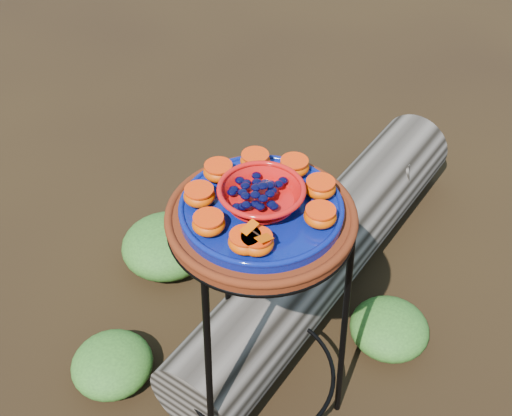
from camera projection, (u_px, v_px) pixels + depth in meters
name	position (u px, v px, depth m)	size (l,w,h in m)	color
ground	(260.00, 402.00, 1.83)	(60.00, 60.00, 0.00)	black
plant_stand	(260.00, 326.00, 1.60)	(0.44, 0.44, 0.70)	black
terracotta_saucer	(261.00, 219.00, 1.35)	(0.40, 0.40, 0.03)	#521E0C
cobalt_plate	(261.00, 209.00, 1.34)	(0.34, 0.34, 0.02)	#000E65
red_bowl	(261.00, 197.00, 1.31)	(0.17, 0.17, 0.05)	red
glass_gems	(261.00, 184.00, 1.29)	(0.13, 0.13, 0.02)	black
orange_half_0	(257.00, 243.00, 1.22)	(0.07, 0.07, 0.04)	#D84100
orange_half_1	(320.00, 216.00, 1.28)	(0.07, 0.07, 0.04)	#D84100
orange_half_2	(320.00, 188.00, 1.34)	(0.07, 0.07, 0.04)	#D84100
orange_half_3	(294.00, 167.00, 1.40)	(0.07, 0.07, 0.04)	#D84100
orange_half_4	(255.00, 161.00, 1.41)	(0.07, 0.07, 0.04)	#D84100
orange_half_5	(219.00, 172.00, 1.38)	(0.07, 0.07, 0.04)	#D84100
orange_half_6	(199.00, 196.00, 1.32)	(0.07, 0.07, 0.04)	#D84100
orange_half_7	(209.00, 224.00, 1.26)	(0.07, 0.07, 0.04)	#D84100
orange_half_8	(245.00, 242.00, 1.22)	(0.07, 0.07, 0.04)	#D84100
butterfly	(257.00, 234.00, 1.20)	(0.07, 0.05, 0.01)	#CF4400
driftwood_log	(325.00, 249.00, 2.10)	(1.41, 0.37, 0.27)	black
foliage_left	(112.00, 363.00, 1.86)	(0.24, 0.24, 0.12)	#25471A
foliage_right	(389.00, 327.00, 1.96)	(0.24, 0.24, 0.12)	#25471A
foliage_back	(167.00, 244.00, 2.20)	(0.31, 0.31, 0.15)	#25471A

